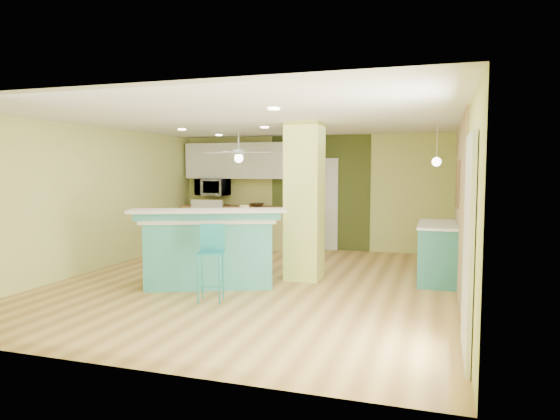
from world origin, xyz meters
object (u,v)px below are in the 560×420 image
object	(u,v)px
bar_stool	(211,250)
canister	(244,211)
peninsula	(210,249)
side_counter	(438,252)
fruit_bowl	(257,205)

from	to	relation	value
bar_stool	canister	xyz separation A→B (m)	(0.05, 1.07, 0.44)
peninsula	side_counter	bearing A→B (deg)	-0.72
canister	side_counter	bearing A→B (deg)	21.00
peninsula	bar_stool	xyz separation A→B (m)	(0.43, -0.83, 0.14)
bar_stool	side_counter	world-z (taller)	bar_stool
bar_stool	peninsula	bearing A→B (deg)	102.79
bar_stool	side_counter	bearing A→B (deg)	22.31
peninsula	bar_stool	bearing A→B (deg)	-85.38
peninsula	bar_stool	size ratio (longest dim) A/B	2.33
bar_stool	fruit_bowl	xyz separation A→B (m)	(-0.94, 4.27, 0.29)
peninsula	side_counter	size ratio (longest dim) A/B	1.69
side_counter	canister	size ratio (longest dim) A/B	8.12
side_counter	fruit_bowl	distance (m)	4.41
side_counter	canister	xyz separation A→B (m)	(-2.85, -1.09, 0.66)
fruit_bowl	peninsula	bearing A→B (deg)	-81.53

